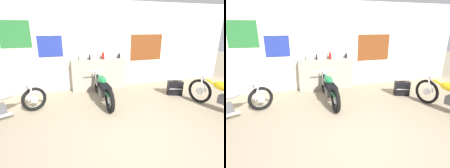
# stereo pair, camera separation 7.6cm
# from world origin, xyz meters

# --- Properties ---
(ground_plane) EXTENTS (24.00, 24.00, 0.00)m
(ground_plane) POSITION_xyz_m (0.00, 0.00, 0.00)
(ground_plane) COLOR gray
(wall_back) EXTENTS (10.00, 0.07, 2.80)m
(wall_back) POSITION_xyz_m (0.00, 3.36, 1.40)
(wall_back) COLOR beige
(wall_back) RESTS_ON ground_plane
(sill_counter) EXTENTS (1.79, 0.28, 1.01)m
(sill_counter) POSITION_xyz_m (-0.01, 3.18, 0.50)
(sill_counter) COLOR gray
(sill_counter) RESTS_ON ground_plane
(bottle_leftmost) EXTENTS (0.07, 0.07, 0.21)m
(bottle_leftmost) POSITION_xyz_m (-0.60, 3.23, 1.10)
(bottle_leftmost) COLOR #B7B2A8
(bottle_leftmost) RESTS_ON sill_counter
(bottle_left_center) EXTENTS (0.06, 0.06, 0.19)m
(bottle_left_center) POSITION_xyz_m (-0.30, 3.19, 1.10)
(bottle_left_center) COLOR black
(bottle_left_center) RESTS_ON sill_counter
(bottle_center) EXTENTS (0.09, 0.09, 0.27)m
(bottle_center) POSITION_xyz_m (0.13, 3.16, 1.13)
(bottle_center) COLOR maroon
(bottle_center) RESTS_ON sill_counter
(bottle_right_center) EXTENTS (0.08, 0.08, 0.19)m
(bottle_right_center) POSITION_xyz_m (0.70, 3.22, 1.09)
(bottle_right_center) COLOR black
(bottle_right_center) RESTS_ON sill_counter
(motorcycle_green) EXTENTS (0.64, 2.04, 0.77)m
(motorcycle_green) POSITION_xyz_m (-0.14, 2.14, 0.38)
(motorcycle_green) COLOR black
(motorcycle_green) RESTS_ON ground_plane
(hard_case_black) EXTENTS (0.48, 0.35, 0.46)m
(hard_case_black) POSITION_xyz_m (2.11, 1.99, 0.22)
(hard_case_black) COLOR black
(hard_case_black) RESTS_ON ground_plane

